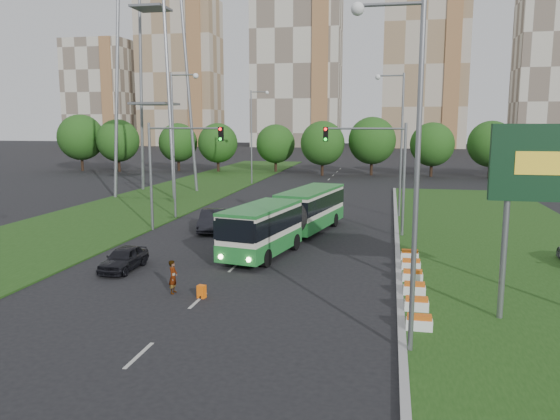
% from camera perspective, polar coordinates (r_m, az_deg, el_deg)
% --- Properties ---
extents(ground, '(360.00, 360.00, 0.00)m').
position_cam_1_polar(ground, '(30.28, 0.71, -6.25)').
color(ground, black).
rests_on(ground, ground).
extents(grass_median, '(14.00, 60.00, 0.15)m').
position_cam_1_polar(grass_median, '(38.30, 22.61, -3.56)').
color(grass_median, '#1D4212').
rests_on(grass_median, ground).
extents(median_kerb, '(0.30, 60.00, 0.18)m').
position_cam_1_polar(median_kerb, '(37.54, 12.14, -3.27)').
color(median_kerb, '#959595').
rests_on(median_kerb, ground).
extents(left_verge, '(12.00, 110.00, 0.10)m').
position_cam_1_polar(left_verge, '(59.10, -12.05, 1.21)').
color(left_verge, '#1D4212').
rests_on(left_verge, ground).
extents(lane_markings, '(0.20, 100.00, 0.01)m').
position_cam_1_polar(lane_markings, '(50.05, 1.58, -0.07)').
color(lane_markings, '#ABABA4').
rests_on(lane_markings, ground).
extents(flower_planters, '(1.10, 11.50, 0.60)m').
position_cam_1_polar(flower_planters, '(27.30, 13.78, -7.28)').
color(flower_planters, white).
rests_on(flower_planters, grass_median).
extents(traffic_mast_median, '(5.76, 0.32, 8.00)m').
position_cam_1_polar(traffic_mast_median, '(38.78, 10.49, 5.04)').
color(traffic_mast_median, gray).
rests_on(traffic_mast_median, ground).
extents(traffic_mast_left, '(5.76, 0.32, 8.00)m').
position_cam_1_polar(traffic_mast_left, '(40.94, -11.35, 5.22)').
color(traffic_mast_left, gray).
rests_on(traffic_mast_left, ground).
extents(street_lamps, '(36.00, 60.00, 12.00)m').
position_cam_1_polar(street_lamps, '(39.63, -0.86, 6.22)').
color(street_lamps, gray).
rests_on(street_lamps, ground).
extents(tree_line, '(120.00, 8.00, 9.00)m').
position_cam_1_polar(tree_line, '(83.88, 14.62, 6.48)').
color(tree_line, '#1B4312').
rests_on(tree_line, ground).
extents(apartment_tower_west, '(26.00, 15.00, 48.00)m').
position_cam_1_polar(apartment_tower_west, '(192.70, -10.38, 13.81)').
color(apartment_tower_west, '#B9AC95').
rests_on(apartment_tower_west, ground).
extents(apartment_tower_cwest, '(28.00, 15.00, 52.00)m').
position_cam_1_polar(apartment_tower_cwest, '(182.13, 1.79, 14.86)').
color(apartment_tower_cwest, beige).
rests_on(apartment_tower_cwest, ground).
extents(apartment_tower_ceast, '(25.00, 15.00, 50.00)m').
position_cam_1_polar(apartment_tower_ceast, '(179.73, 14.87, 14.32)').
color(apartment_tower_ceast, '#B9AC95').
rests_on(apartment_tower_ceast, ground).
extents(midrise_west, '(22.00, 14.00, 36.00)m').
position_cam_1_polar(midrise_west, '(205.19, -18.30, 11.54)').
color(midrise_west, beige).
rests_on(midrise_west, ground).
extents(articulated_bus, '(2.59, 16.59, 2.73)m').
position_cam_1_polar(articulated_bus, '(37.02, 0.94, -0.74)').
color(articulated_bus, beige).
rests_on(articulated_bus, ground).
extents(car_left_near, '(1.55, 3.82, 1.30)m').
position_cam_1_polar(car_left_near, '(31.26, -16.02, -4.89)').
color(car_left_near, black).
rests_on(car_left_near, ground).
extents(car_left_far, '(2.55, 5.05, 1.59)m').
position_cam_1_polar(car_left_far, '(41.02, -7.07, -1.08)').
color(car_left_far, black).
rests_on(car_left_far, ground).
extents(pedestrian, '(0.41, 0.60, 1.60)m').
position_cam_1_polar(pedestrian, '(26.53, -11.11, -6.87)').
color(pedestrian, gray).
rests_on(pedestrian, ground).
extents(shopping_trolley, '(0.35, 0.37, 0.61)m').
position_cam_1_polar(shopping_trolley, '(25.77, -8.20, -8.44)').
color(shopping_trolley, orange).
rests_on(shopping_trolley, ground).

